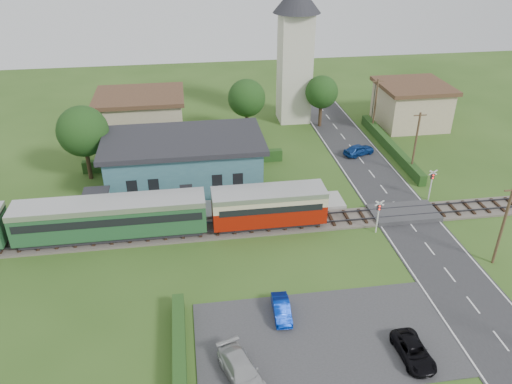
{
  "coord_description": "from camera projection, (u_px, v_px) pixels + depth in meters",
  "views": [
    {
      "loc": [
        -9.54,
        -35.28,
        24.68
      ],
      "look_at": [
        -3.68,
        4.0,
        2.5
      ],
      "focal_mm": 35.0,
      "sensor_mm": 36.0,
      "label": 1
    }
  ],
  "objects": [
    {
      "name": "utility_pole_b",
      "position": [
        503.0,
        225.0,
        38.61
      ],
      "size": [
        1.4,
        0.22,
        7.0
      ],
      "color": "#473321",
      "rests_on": "ground"
    },
    {
      "name": "tree_a",
      "position": [
        83.0,
        131.0,
        50.62
      ],
      "size": [
        5.2,
        5.2,
        8.0
      ],
      "color": "#332316",
      "rests_on": "ground"
    },
    {
      "name": "utility_pole_d",
      "position": [
        375.0,
        105.0,
        62.78
      ],
      "size": [
        1.4,
        0.22,
        7.0
      ],
      "color": "#473321",
      "rests_on": "ground"
    },
    {
      "name": "road",
      "position": [
        412.0,
        226.0,
        45.0
      ],
      "size": [
        6.0,
        70.0,
        0.05
      ],
      "primitive_type": "cube",
      "color": "#28282B",
      "rests_on": "ground"
    },
    {
      "name": "platform",
      "position": [
        188.0,
        212.0,
        46.82
      ],
      "size": [
        30.0,
        3.0,
        0.45
      ],
      "primitive_type": "cube",
      "color": "gray",
      "rests_on": "ground"
    },
    {
      "name": "car_park_dark",
      "position": [
        413.0,
        351.0,
        31.37
      ],
      "size": [
        1.9,
        3.86,
        1.06
      ],
      "primitive_type": "imported",
      "rotation": [
        0.0,
        0.0,
        0.04
      ],
      "color": "black",
      "rests_on": "car_park"
    },
    {
      "name": "house_east",
      "position": [
        411.0,
        104.0,
        65.66
      ],
      "size": [
        8.8,
        8.8,
        5.5
      ],
      "color": "tan",
      "rests_on": "ground"
    },
    {
      "name": "train",
      "position": [
        72.0,
        220.0,
        41.86
      ],
      "size": [
        43.2,
        2.9,
        3.4
      ],
      "color": "#232328",
      "rests_on": "ground"
    },
    {
      "name": "tree_c",
      "position": [
        322.0,
        92.0,
        64.07
      ],
      "size": [
        4.2,
        4.2,
        6.78
      ],
      "color": "#332316",
      "rests_on": "ground"
    },
    {
      "name": "tree_b",
      "position": [
        247.0,
        98.0,
        60.88
      ],
      "size": [
        4.6,
        4.6,
        7.34
      ],
      "color": "#332316",
      "rests_on": "ground"
    },
    {
      "name": "car_park_silver",
      "position": [
        241.0,
        371.0,
        29.91
      ],
      "size": [
        3.06,
        4.77,
        1.29
      ],
      "primitive_type": "imported",
      "rotation": [
        0.0,
        0.0,
        0.31
      ],
      "color": "#B6B6B7",
      "rests_on": "car_park"
    },
    {
      "name": "railway_track",
      "position": [
        299.0,
        223.0,
        45.4
      ],
      "size": [
        76.0,
        3.2,
        0.49
      ],
      "color": "#4C443D",
      "rests_on": "ground"
    },
    {
      "name": "pedestrian_near",
      "position": [
        274.0,
        196.0,
        46.98
      ],
      "size": [
        0.76,
        0.55,
        1.93
      ],
      "primitive_type": "imported",
      "rotation": [
        0.0,
        0.0,
        3.02
      ],
      "color": "gray",
      "rests_on": "platform"
    },
    {
      "name": "streetlamp_west",
      "position": [
        76.0,
        132.0,
        56.68
      ],
      "size": [
        0.3,
        0.3,
        5.15
      ],
      "color": "#3F3F47",
      "rests_on": "ground"
    },
    {
      "name": "pedestrian_far",
      "position": [
        129.0,
        207.0,
        45.26
      ],
      "size": [
        0.98,
        1.11,
        1.91
      ],
      "primitive_type": "imported",
      "rotation": [
        0.0,
        0.0,
        1.25
      ],
      "color": "gray",
      "rests_on": "platform"
    },
    {
      "name": "car_park_blue",
      "position": [
        282.0,
        309.0,
        34.72
      ],
      "size": [
        1.28,
        3.3,
        1.07
      ],
      "primitive_type": "imported",
      "rotation": [
        0.0,
        0.0,
        -0.05
      ],
      "color": "#002296",
      "rests_on": "car_park"
    },
    {
      "name": "car_park",
      "position": [
        324.0,
        338.0,
        33.15
      ],
      "size": [
        17.0,
        9.0,
        0.08
      ],
      "primitive_type": "cube",
      "color": "#333335",
      "rests_on": "ground"
    },
    {
      "name": "church_tower",
      "position": [
        296.0,
        44.0,
        63.56
      ],
      "size": [
        6.0,
        6.0,
        17.6
      ],
      "color": "beige",
      "rests_on": "ground"
    },
    {
      "name": "crossing_deck",
      "position": [
        404.0,
        213.0,
        46.63
      ],
      "size": [
        6.2,
        3.4,
        0.45
      ],
      "primitive_type": "cube",
      "color": "#333335",
      "rests_on": "ground"
    },
    {
      "name": "streetlamp_east",
      "position": [
        374.0,
        96.0,
        67.62
      ],
      "size": [
        0.3,
        0.3,
        5.15
      ],
      "color": "#3F3F47",
      "rests_on": "ground"
    },
    {
      "name": "car_on_road",
      "position": [
        359.0,
        150.0,
        58.02
      ],
      "size": [
        4.05,
        2.77,
        1.28
      ],
      "primitive_type": "imported",
      "rotation": [
        0.0,
        0.0,
        1.94
      ],
      "color": "navy",
      "rests_on": "road"
    },
    {
      "name": "equipment_hut",
      "position": [
        98.0,
        204.0,
        45.05
      ],
      "size": [
        2.3,
        2.3,
        2.55
      ],
      "color": "beige",
      "rests_on": "platform"
    },
    {
      "name": "crossing_signal_near",
      "position": [
        379.0,
        212.0,
        43.15
      ],
      "size": [
        0.84,
        0.28,
        3.28
      ],
      "color": "silver",
      "rests_on": "ground"
    },
    {
      "name": "hedge_roadside",
      "position": [
        390.0,
        146.0,
        59.08
      ],
      "size": [
        0.8,
        18.0,
        1.2
      ],
      "primitive_type": "cube",
      "color": "#193814",
      "rests_on": "ground"
    },
    {
      "name": "house_west",
      "position": [
        141.0,
        115.0,
        62.02
      ],
      "size": [
        10.8,
        8.8,
        5.5
      ],
      "color": "tan",
      "rests_on": "ground"
    },
    {
      "name": "ground",
      "position": [
        304.0,
        236.0,
        43.73
      ],
      "size": [
        120.0,
        120.0,
        0.0
      ],
      "primitive_type": "plane",
      "color": "#2D4C19"
    },
    {
      "name": "utility_pole_c",
      "position": [
        416.0,
        143.0,
        52.42
      ],
      "size": [
        1.4,
        0.22,
        7.0
      ],
      "color": "#473321",
      "rests_on": "ground"
    },
    {
      "name": "station_building",
      "position": [
        184.0,
        162.0,
        50.62
      ],
      "size": [
        16.0,
        9.0,
        5.3
      ],
      "color": "#356470",
      "rests_on": "ground"
    },
    {
      "name": "crossing_signal_far",
      "position": [
        432.0,
        180.0,
        48.23
      ],
      "size": [
        0.84,
        0.28,
        3.28
      ],
      "color": "silver",
      "rests_on": "ground"
    },
    {
      "name": "hedge_carpark",
      "position": [
        179.0,
        348.0,
        31.66
      ],
      "size": [
        0.8,
        9.0,
        1.2
      ],
      "primitive_type": "cube",
      "color": "#193814",
      "rests_on": "ground"
    },
    {
      "name": "hedge_station",
      "position": [
        185.0,
        161.0,
        55.51
      ],
      "size": [
        22.0,
        0.8,
        1.3
      ],
      "primitive_type": "cube",
      "color": "#193814",
      "rests_on": "ground"
    }
  ]
}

